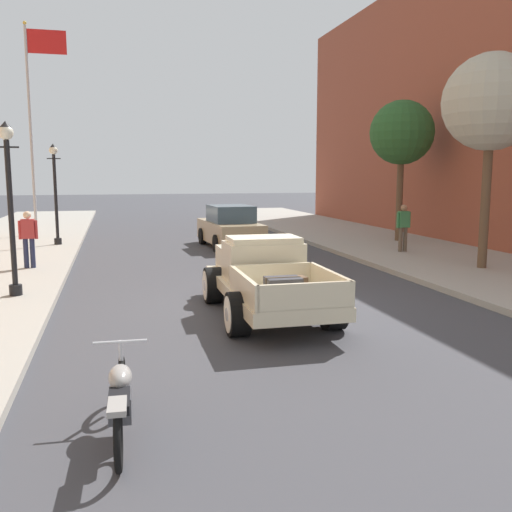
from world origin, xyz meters
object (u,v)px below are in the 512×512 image
at_px(flagpole, 35,106).
at_px(street_lamp_near, 10,196).
at_px(hotrod_truck_cream, 264,276).
at_px(pedestrian_sidewalk_right, 403,225).
at_px(motorcycle_parked, 120,398).
at_px(pedestrian_sidewalk_left, 28,236).
at_px(street_tree_second, 402,133).
at_px(street_lamp_far, 55,186).
at_px(street_tree_nearest, 491,103).
at_px(car_background_tan, 230,228).

bearing_deg(flagpole, street_lamp_near, -85.87).
xyz_separation_m(hotrod_truck_cream, pedestrian_sidewalk_right, (6.84, 6.68, 0.33)).
relative_size(motorcycle_parked, pedestrian_sidewalk_right, 1.29).
height_order(pedestrian_sidewalk_left, street_tree_second, street_tree_second).
relative_size(pedestrian_sidewalk_right, street_lamp_far, 0.43).
relative_size(pedestrian_sidewalk_left, street_lamp_near, 0.43).
distance_m(motorcycle_parked, pedestrian_sidewalk_left, 11.56).
xyz_separation_m(pedestrian_sidewalk_left, street_tree_nearest, (12.80, -3.21, 3.74)).
xyz_separation_m(car_background_tan, pedestrian_sidewalk_right, (5.43, -3.75, 0.32)).
bearing_deg(street_lamp_far, flagpole, 104.95).
distance_m(hotrod_truck_cream, street_tree_second, 13.35).
bearing_deg(street_tree_nearest, street_lamp_near, -176.77).
distance_m(pedestrian_sidewalk_left, street_lamp_near, 4.13).
distance_m(street_lamp_near, street_lamp_far, 9.51).
xyz_separation_m(flagpole, street_tree_nearest, (13.55, -12.65, -0.95)).
xyz_separation_m(pedestrian_sidewalk_left, street_tree_second, (13.73, 3.55, 3.38)).
bearing_deg(street_lamp_far, street_tree_nearest, -35.11).
height_order(hotrod_truck_cream, pedestrian_sidewalk_right, pedestrian_sidewalk_right).
bearing_deg(street_tree_nearest, street_tree_second, 82.16).
bearing_deg(pedestrian_sidewalk_left, car_background_tan, 31.78).
bearing_deg(pedestrian_sidewalk_left, flagpole, 94.52).
distance_m(car_background_tan, pedestrian_sidewalk_right, 6.61).
distance_m(car_background_tan, pedestrian_sidewalk_left, 8.03).
distance_m(motorcycle_parked, street_tree_second, 19.08).
relative_size(car_background_tan, street_lamp_far, 1.14).
xyz_separation_m(hotrod_truck_cream, street_tree_nearest, (7.39, 3.00, 4.07)).
height_order(street_lamp_far, street_tree_second, street_tree_second).
relative_size(motorcycle_parked, street_tree_second, 0.38).
bearing_deg(motorcycle_parked, street_tree_nearest, 37.90).
relative_size(street_lamp_far, street_tree_nearest, 0.63).
height_order(car_background_tan, pedestrian_sidewalk_right, pedestrian_sidewalk_right).
height_order(pedestrian_sidewalk_right, street_lamp_near, street_lamp_near).
bearing_deg(street_lamp_far, pedestrian_sidewalk_left, -92.86).
bearing_deg(street_lamp_near, pedestrian_sidewalk_left, 93.20).
bearing_deg(flagpole, hotrod_truck_cream, -68.53).
bearing_deg(pedestrian_sidewalk_left, street_lamp_far, 87.14).
bearing_deg(pedestrian_sidewalk_right, street_lamp_far, 156.82).
bearing_deg(street_tree_second, pedestrian_sidewalk_right, -115.64).
height_order(hotrod_truck_cream, pedestrian_sidewalk_left, pedestrian_sidewalk_left).
bearing_deg(street_tree_second, hotrod_truck_cream, -130.45).
height_order(motorcycle_parked, street_tree_second, street_tree_second).
relative_size(pedestrian_sidewalk_right, street_tree_nearest, 0.27).
bearing_deg(pedestrian_sidewalk_left, street_tree_nearest, -14.07).
bearing_deg(motorcycle_parked, hotrod_truck_cream, 59.54).
height_order(hotrod_truck_cream, car_background_tan, car_background_tan).
bearing_deg(hotrod_truck_cream, flagpole, 111.47).
bearing_deg(car_background_tan, street_lamp_near, -129.03).
bearing_deg(car_background_tan, street_tree_second, -5.58).
relative_size(pedestrian_sidewalk_left, street_tree_nearest, 0.27).
bearing_deg(car_background_tan, hotrod_truck_cream, -97.70).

